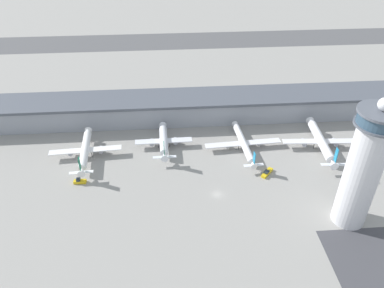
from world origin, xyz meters
The scene contains 10 objects.
ground_plane centered at (0.00, 0.00, 0.00)m, with size 1000.00×1000.00×0.00m, color gray.
terminal_building centered at (0.00, 70.00, 7.47)m, with size 279.39×25.00×14.74m.
runway_strip centered at (0.00, 208.22, 0.00)m, with size 419.08×44.00×0.01m, color #515154.
control_tower centered at (53.35, -19.49, 28.07)m, with size 17.18×17.18×58.15m.
airplane_gate_alpha centered at (-64.78, 33.80, 4.59)m, with size 37.32×39.73×13.29m.
airplane_gate_bravo centered at (-24.03, 39.87, 4.29)m, with size 30.81×32.55×13.35m.
airplane_gate_charlie centered at (18.70, 34.96, 3.68)m, with size 41.54×41.16×11.30m.
airplane_gate_delta centered at (60.13, 32.32, 4.71)m, with size 40.58×43.98×14.48m.
service_truck_catering centered at (-64.75, 13.32, 0.92)m, with size 5.98×2.50×2.64m.
service_truck_fuel centered at (26.42, 12.94, 0.83)m, with size 7.27×7.87×2.41m.
Camera 1 is at (-21.54, -127.34, 117.75)m, focal length 35.00 mm.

